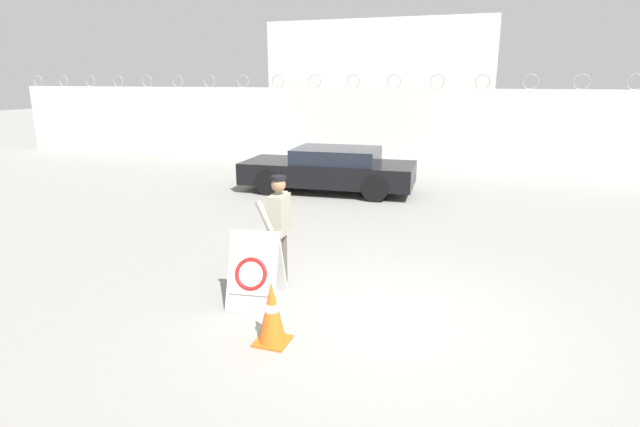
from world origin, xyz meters
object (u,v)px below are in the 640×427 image
barricade_sign (255,269)px  parked_car_front_coupe (330,169)px  traffic_cone_near (272,312)px  security_guard (279,226)px

barricade_sign → parked_car_front_coupe: (-1.24, 7.17, 0.11)m
traffic_cone_near → parked_car_front_coupe: (-1.89, 8.08, 0.23)m
barricade_sign → traffic_cone_near: barricade_sign is taller
traffic_cone_near → parked_car_front_coupe: bearing=103.2°
barricade_sign → traffic_cone_near: size_ratio=1.33×
security_guard → traffic_cone_near: bearing=19.0°
barricade_sign → security_guard: 0.86m
parked_car_front_coupe → barricade_sign: bearing=95.9°
barricade_sign → parked_car_front_coupe: parked_car_front_coupe is taller
parked_car_front_coupe → security_guard: bearing=97.3°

